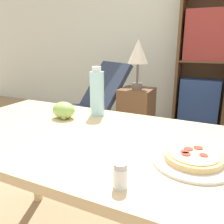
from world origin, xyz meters
name	(u,v)px	position (x,y,z in m)	size (l,w,h in m)	color
wall_back	(189,27)	(0.00, 2.62, 1.30)	(8.00, 0.05, 2.60)	silver
dining_table	(86,155)	(0.02, -0.06, 0.64)	(1.37, 0.74, 0.73)	#D1B27F
pizza_on_plate	(193,159)	(0.46, -0.13, 0.75)	(0.26, 0.26, 0.04)	white
grape_bunch	(63,110)	(-0.20, 0.08, 0.78)	(0.12, 0.09, 0.09)	#93BC5B
drink_bottle	(97,93)	(-0.07, 0.21, 0.85)	(0.08, 0.08, 0.26)	#A3DBEA
salt_shaker	(120,176)	(0.30, -0.35, 0.77)	(0.04, 0.04, 0.07)	white
lounge_chair_near	(93,115)	(-0.84, 1.45, 0.29)	(0.81, 0.93, 0.88)	black
bookshelf	(203,67)	(0.24, 2.43, 0.80)	(0.64, 0.32, 1.74)	brown
side_table	(136,117)	(-0.32, 1.51, 0.32)	(0.34, 0.34, 0.63)	brown
table_lamp	(138,54)	(-0.32, 1.51, 0.99)	(0.21, 0.21, 0.51)	#665B51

